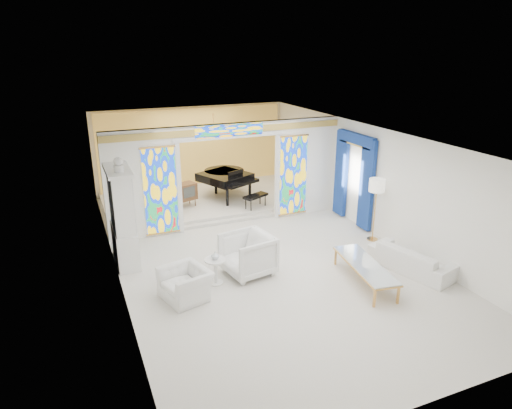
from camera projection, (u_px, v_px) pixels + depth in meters
name	position (u px, v px, depth m)	size (l,w,h in m)	color
floor	(256.00, 249.00, 11.94)	(12.00, 12.00, 0.00)	beige
ceiling	(256.00, 136.00, 10.95)	(7.00, 12.00, 0.02)	white
wall_back	(192.00, 148.00, 16.66)	(7.00, 0.02, 3.00)	white
wall_front	(426.00, 321.00, 6.23)	(7.00, 0.02, 3.00)	white
wall_left	(112.00, 214.00, 10.16)	(0.02, 12.00, 3.00)	white
wall_right	(371.00, 180.00, 12.73)	(0.02, 12.00, 3.00)	white
partition_wall	(229.00, 170.00, 13.13)	(7.00, 0.22, 3.00)	white
stained_glass_left	(160.00, 191.00, 12.41)	(0.90, 0.04, 2.40)	gold
stained_glass_right	(293.00, 175.00, 13.90)	(0.90, 0.04, 2.40)	gold
stained_glass_transom	(230.00, 130.00, 12.65)	(2.00, 0.04, 0.34)	gold
alcove_platform	(209.00, 200.00, 15.48)	(6.80, 3.80, 0.18)	beige
gold_curtain_back	(193.00, 149.00, 16.56)	(6.70, 0.10, 2.90)	gold
chandelier	(213.00, 128.00, 14.65)	(0.48, 0.48, 0.30)	gold
blue_drapes	(354.00, 172.00, 13.28)	(0.14, 1.85, 2.65)	navy
china_cabinet	(122.00, 217.00, 10.89)	(0.56, 1.46, 2.72)	silver
armchair_left	(185.00, 284.00, 9.57)	(1.00, 0.88, 0.65)	white
armchair_right	(248.00, 255.00, 10.53)	(1.04, 1.07, 0.97)	white
sofa	(412.00, 259.00, 10.76)	(2.03, 0.79, 0.59)	white
side_table	(216.00, 268.00, 10.12)	(0.54, 0.54, 0.60)	silver
vase	(215.00, 255.00, 10.02)	(0.18, 0.18, 0.18)	white
coffee_table	(365.00, 265.00, 10.14)	(0.96, 2.17, 0.47)	silver
floor_lamp	(377.00, 188.00, 12.06)	(0.54, 0.54, 1.73)	gold
grand_piano	(226.00, 176.00, 15.33)	(1.95, 2.93, 1.04)	black
tv_console	(185.00, 192.00, 14.43)	(0.77, 0.64, 0.76)	#54351E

